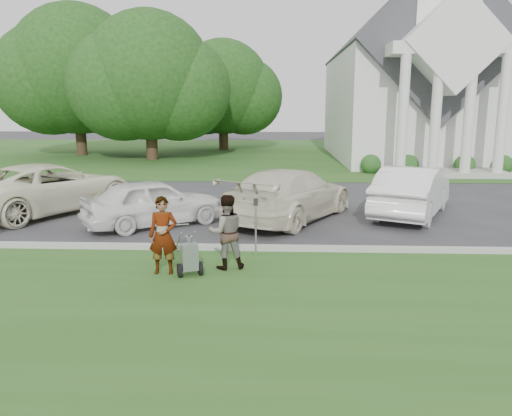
# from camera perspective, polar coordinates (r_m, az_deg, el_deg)

# --- Properties ---
(ground) EXTENTS (120.00, 120.00, 0.00)m
(ground) POSITION_cam_1_polar(r_m,az_deg,el_deg) (11.93, 0.26, -5.68)
(ground) COLOR #333335
(ground) RESTS_ON ground
(grass_strip) EXTENTS (80.00, 7.00, 0.01)m
(grass_strip) POSITION_cam_1_polar(r_m,az_deg,el_deg) (9.11, -0.46, -11.23)
(grass_strip) COLOR #27571E
(grass_strip) RESTS_ON ground
(church_lawn) EXTENTS (80.00, 30.00, 0.01)m
(church_lawn) POSITION_cam_1_polar(r_m,az_deg,el_deg) (38.55, 1.78, 6.28)
(church_lawn) COLOR #27571E
(church_lawn) RESTS_ON ground
(curb) EXTENTS (80.00, 0.18, 0.15)m
(curb) POSITION_cam_1_polar(r_m,az_deg,el_deg) (12.44, 0.35, -4.60)
(curb) COLOR #9E9E93
(curb) RESTS_ON ground
(church) EXTENTS (9.19, 19.00, 24.10)m
(church) POSITION_cam_1_polar(r_m,az_deg,el_deg) (35.64, 16.91, 14.93)
(church) COLOR white
(church) RESTS_ON ground
(tree_left) EXTENTS (10.63, 8.40, 9.71)m
(tree_left) POSITION_cam_1_polar(r_m,az_deg,el_deg) (34.46, -12.13, 13.91)
(tree_left) COLOR #332316
(tree_left) RESTS_ON ground
(tree_far) EXTENTS (11.64, 9.20, 10.73)m
(tree_far) POSITION_cam_1_polar(r_m,az_deg,el_deg) (39.20, -19.83, 14.04)
(tree_far) COLOR #332316
(tree_far) RESTS_ON ground
(tree_back) EXTENTS (9.61, 7.60, 8.89)m
(tree_back) POSITION_cam_1_polar(r_m,az_deg,el_deg) (41.63, -3.81, 13.16)
(tree_back) COLOR #332316
(tree_back) RESTS_ON ground
(striping_cart) EXTENTS (0.75, 1.10, 0.95)m
(striping_cart) POSITION_cam_1_polar(r_m,az_deg,el_deg) (10.63, -7.61, -5.65)
(striping_cart) COLOR black
(striping_cart) RESTS_ON ground
(person_left) EXTENTS (0.63, 0.43, 1.67)m
(person_left) POSITION_cam_1_polar(r_m,az_deg,el_deg) (10.76, -10.56, -3.18)
(person_left) COLOR #999999
(person_left) RESTS_ON ground
(person_right) EXTENTS (0.94, 0.82, 1.65)m
(person_right) POSITION_cam_1_polar(r_m,az_deg,el_deg) (10.93, -3.43, -2.81)
(person_right) COLOR #999999
(person_right) RESTS_ON ground
(parking_meter_near) EXTENTS (0.10, 0.09, 1.44)m
(parking_meter_near) POSITION_cam_1_polar(r_m,az_deg,el_deg) (11.85, -0.03, -1.27)
(parking_meter_near) COLOR #93969B
(parking_meter_near) RESTS_ON ground
(car_a) EXTENTS (5.33, 6.58, 1.67)m
(car_a) POSITION_cam_1_polar(r_m,az_deg,el_deg) (18.27, -22.59, 2.15)
(car_a) COLOR white
(car_a) RESTS_ON ground
(car_b) EXTENTS (4.39, 3.80, 1.43)m
(car_b) POSITION_cam_1_polar(r_m,az_deg,el_deg) (15.24, -11.62, 0.65)
(car_b) COLOR white
(car_b) RESTS_ON ground
(car_c) EXTENTS (4.70, 6.00, 1.63)m
(car_c) POSITION_cam_1_polar(r_m,az_deg,el_deg) (15.75, 3.92, 1.57)
(car_c) COLOR beige
(car_c) RESTS_ON ground
(car_d) EXTENTS (3.68, 5.20, 1.63)m
(car_d) POSITION_cam_1_polar(r_m,az_deg,el_deg) (17.09, 17.40, 1.86)
(car_d) COLOR white
(car_d) RESTS_ON ground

